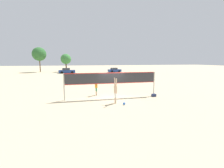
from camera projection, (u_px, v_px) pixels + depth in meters
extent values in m
plane|color=#C6B28C|center=(112.00, 98.00, 14.78)|extent=(200.00, 200.00, 0.00)
cylinder|color=beige|center=(64.00, 87.00, 13.60)|extent=(0.12, 0.12, 2.48)
cylinder|color=beige|center=(154.00, 84.00, 15.57)|extent=(0.12, 0.12, 2.48)
cube|color=#2D2D33|center=(112.00, 78.00, 14.48)|extent=(8.84, 0.02, 1.08)
cube|color=red|center=(112.00, 73.00, 14.40)|extent=(8.84, 0.03, 0.06)
cube|color=red|center=(112.00, 83.00, 14.56)|extent=(8.84, 0.03, 0.06)
cylinder|color=beige|center=(116.00, 101.00, 12.74)|extent=(0.11, 0.11, 0.49)
cylinder|color=white|center=(116.00, 96.00, 12.67)|extent=(0.12, 0.12, 0.40)
cylinder|color=beige|center=(115.00, 100.00, 12.94)|extent=(0.11, 0.11, 0.49)
cylinder|color=white|center=(115.00, 95.00, 12.87)|extent=(0.12, 0.12, 0.40)
cylinder|color=beige|center=(115.00, 89.00, 12.69)|extent=(0.28, 0.28, 0.63)
sphere|color=beige|center=(116.00, 84.00, 12.62)|extent=(0.24, 0.24, 0.24)
cylinder|color=beige|center=(116.00, 83.00, 12.36)|extent=(0.08, 0.22, 0.70)
cylinder|color=beige|center=(115.00, 82.00, 12.83)|extent=(0.08, 0.22, 0.70)
cylinder|color=tan|center=(96.00, 93.00, 15.87)|extent=(0.11, 0.11, 0.44)
cylinder|color=#267F3F|center=(96.00, 89.00, 15.81)|extent=(0.12, 0.12, 0.36)
cylinder|color=tan|center=(96.00, 93.00, 15.68)|extent=(0.11, 0.11, 0.44)
cylinder|color=#267F3F|center=(96.00, 90.00, 15.61)|extent=(0.12, 0.12, 0.36)
cylinder|color=orange|center=(96.00, 85.00, 15.64)|extent=(0.28, 0.28, 0.56)
sphere|color=tan|center=(96.00, 81.00, 15.58)|extent=(0.22, 0.22, 0.22)
cylinder|color=tan|center=(96.00, 80.00, 15.78)|extent=(0.08, 0.21, 0.63)
cylinder|color=tan|center=(96.00, 80.00, 15.33)|extent=(0.08, 0.21, 0.63)
sphere|color=blue|center=(124.00, 104.00, 12.37)|extent=(0.22, 0.22, 0.22)
cube|color=navy|center=(154.00, 95.00, 15.25)|extent=(0.39, 0.34, 0.27)
cube|color=navy|center=(115.00, 71.00, 47.36)|extent=(4.26, 2.48, 0.74)
cube|color=#2D333D|center=(114.00, 69.00, 47.19)|extent=(2.06, 1.97, 0.52)
cylinder|color=black|center=(117.00, 71.00, 48.66)|extent=(0.67, 0.32, 0.64)
cylinder|color=black|center=(119.00, 71.00, 47.06)|extent=(0.67, 0.32, 0.64)
cylinder|color=black|center=(110.00, 71.00, 47.73)|extent=(0.67, 0.32, 0.64)
cylinder|color=black|center=(112.00, 71.00, 46.12)|extent=(0.67, 0.32, 0.64)
cube|color=navy|center=(67.00, 71.00, 43.18)|extent=(4.59, 1.84, 0.79)
cube|color=#2D333D|center=(66.00, 69.00, 43.02)|extent=(2.08, 1.66, 0.59)
cylinder|color=black|center=(72.00, 72.00, 44.35)|extent=(0.64, 0.23, 0.64)
cylinder|color=black|center=(72.00, 72.00, 42.75)|extent=(0.64, 0.23, 0.64)
cylinder|color=black|center=(62.00, 72.00, 43.68)|extent=(0.64, 0.23, 0.64)
cylinder|color=black|center=(62.00, 72.00, 42.08)|extent=(0.64, 0.23, 0.64)
cylinder|color=brown|center=(40.00, 65.00, 47.36)|extent=(0.30, 0.30, 4.47)
sphere|color=#2D662D|center=(39.00, 54.00, 46.84)|extent=(4.22, 4.22, 4.22)
cylinder|color=#4C3823|center=(66.00, 67.00, 48.87)|extent=(0.42, 0.42, 3.21)
sphere|color=#387A38|center=(66.00, 59.00, 48.48)|extent=(3.30, 3.30, 3.30)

